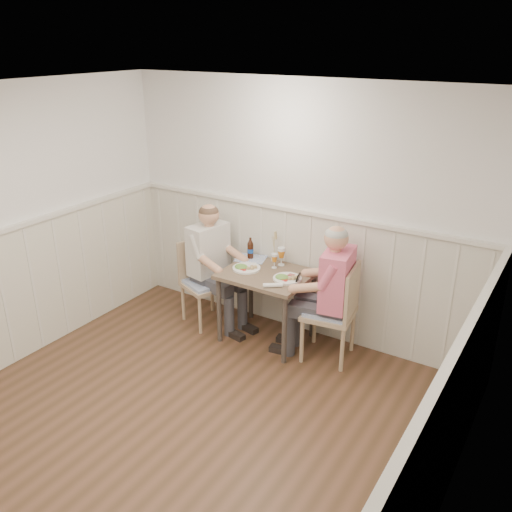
# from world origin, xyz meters

# --- Properties ---
(ground_plane) EXTENTS (4.50, 4.50, 0.00)m
(ground_plane) POSITION_xyz_m (0.00, 0.00, 0.00)
(ground_plane) COLOR #49321F
(room_shell) EXTENTS (4.04, 4.54, 2.60)m
(room_shell) POSITION_xyz_m (0.00, 0.00, 1.52)
(room_shell) COLOR white
(room_shell) RESTS_ON ground
(wainscot) EXTENTS (4.00, 4.49, 1.34)m
(wainscot) POSITION_xyz_m (0.00, 0.69, 0.69)
(wainscot) COLOR silver
(wainscot) RESTS_ON ground
(dining_table) EXTENTS (0.86, 0.70, 0.75)m
(dining_table) POSITION_xyz_m (-0.13, 1.84, 0.64)
(dining_table) COLOR brown
(dining_table) RESTS_ON ground
(chair_right) EXTENTS (0.53, 0.53, 0.98)m
(chair_right) POSITION_xyz_m (0.61, 1.88, 0.53)
(chair_right) COLOR tan
(chair_right) RESTS_ON ground
(chair_left) EXTENTS (0.57, 0.57, 0.92)m
(chair_left) POSITION_xyz_m (-0.93, 1.82, 0.50)
(chair_left) COLOR tan
(chair_left) RESTS_ON ground
(man_in_pink) EXTENTS (0.69, 0.49, 1.39)m
(man_in_pink) POSITION_xyz_m (0.57, 1.86, 0.58)
(man_in_pink) COLOR #3F3F47
(man_in_pink) RESTS_ON ground
(diner_cream) EXTENTS (0.69, 0.49, 1.36)m
(diner_cream) POSITION_xyz_m (-0.84, 1.86, 0.57)
(diner_cream) COLOR #3F3F47
(diner_cream) RESTS_ON ground
(plate_man) EXTENTS (0.28, 0.28, 0.07)m
(plate_man) POSITION_xyz_m (0.11, 1.80, 0.77)
(plate_man) COLOR white
(plate_man) RESTS_ON dining_table
(plate_diner) EXTENTS (0.29, 0.29, 0.07)m
(plate_diner) POSITION_xyz_m (-0.37, 1.80, 0.77)
(plate_diner) COLOR white
(plate_diner) RESTS_ON dining_table
(beer_glass_a) EXTENTS (0.08, 0.08, 0.19)m
(beer_glass_a) POSITION_xyz_m (-0.11, 2.09, 0.88)
(beer_glass_a) COLOR silver
(beer_glass_a) RESTS_ON dining_table
(beer_glass_b) EXTENTS (0.06, 0.06, 0.16)m
(beer_glass_b) POSITION_xyz_m (-0.13, 1.99, 0.85)
(beer_glass_b) COLOR silver
(beer_glass_b) RESTS_ON dining_table
(beer_bottle) EXTENTS (0.07, 0.07, 0.23)m
(beer_bottle) POSITION_xyz_m (-0.47, 2.07, 0.85)
(beer_bottle) COLOR black
(beer_bottle) RESTS_ON dining_table
(rolled_napkin) EXTENTS (0.17, 0.14, 0.04)m
(rolled_napkin) POSITION_xyz_m (0.09, 1.58, 0.77)
(rolled_napkin) COLOR white
(rolled_napkin) RESTS_ON dining_table
(grass_vase) EXTENTS (0.04, 0.04, 0.35)m
(grass_vase) POSITION_xyz_m (-0.24, 2.14, 0.91)
(grass_vase) COLOR silver
(grass_vase) RESTS_ON dining_table
(gingham_mat) EXTENTS (0.37, 0.32, 0.01)m
(gingham_mat) POSITION_xyz_m (-0.46, 2.06, 0.75)
(gingham_mat) COLOR #4C6BAF
(gingham_mat) RESTS_ON dining_table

